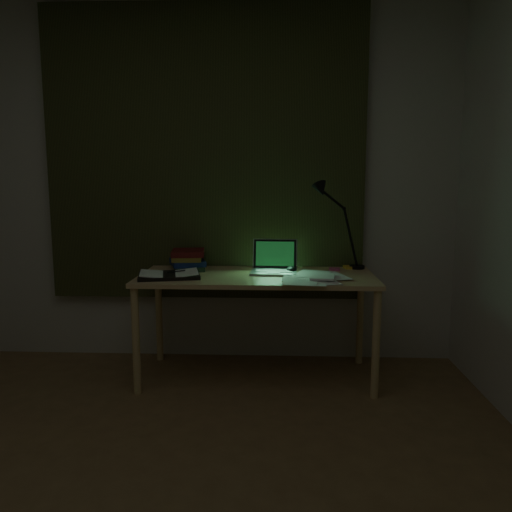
% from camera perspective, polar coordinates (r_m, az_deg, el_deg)
% --- Properties ---
extents(wall_back, '(3.50, 0.00, 2.50)m').
position_cam_1_polar(wall_back, '(3.56, -5.75, 8.16)').
color(wall_back, beige).
rests_on(wall_back, ground).
extents(curtain, '(2.20, 0.06, 2.00)m').
position_cam_1_polar(curtain, '(3.53, -5.90, 11.41)').
color(curtain, '#31341A').
rests_on(curtain, wall_back).
extents(desk, '(1.49, 0.65, 0.68)m').
position_cam_1_polar(desk, '(3.25, 0.10, -8.06)').
color(desk, tan).
rests_on(desk, floor).
extents(laptop, '(0.31, 0.35, 0.21)m').
position_cam_1_polar(laptop, '(3.21, 2.05, -0.14)').
color(laptop, '#B0B0B5').
rests_on(laptop, desk).
extents(open_textbook, '(0.42, 0.34, 0.03)m').
position_cam_1_polar(open_textbook, '(3.14, -9.90, -2.11)').
color(open_textbook, white).
rests_on(open_textbook, desk).
extents(book_stack, '(0.26, 0.29, 0.14)m').
position_cam_1_polar(book_stack, '(3.39, -7.69, -0.39)').
color(book_stack, white).
rests_on(book_stack, desk).
extents(loose_papers, '(0.42, 0.44, 0.02)m').
position_cam_1_polar(loose_papers, '(3.06, 6.69, -2.45)').
color(loose_papers, white).
rests_on(loose_papers, desk).
extents(mouse, '(0.07, 0.11, 0.04)m').
position_cam_1_polar(mouse, '(3.27, 4.07, -1.52)').
color(mouse, black).
rests_on(mouse, desk).
extents(sticky_yellow, '(0.10, 0.10, 0.02)m').
position_cam_1_polar(sticky_yellow, '(3.47, 10.74, -1.26)').
color(sticky_yellow, yellow).
rests_on(sticky_yellow, desk).
extents(sticky_pink, '(0.08, 0.08, 0.02)m').
position_cam_1_polar(sticky_pink, '(3.37, 8.95, -1.50)').
color(sticky_pink, '#D9548D').
rests_on(sticky_pink, desk).
extents(desk_lamp, '(0.41, 0.34, 0.56)m').
position_cam_1_polar(desk_lamp, '(3.43, 11.59, 3.18)').
color(desk_lamp, black).
rests_on(desk_lamp, desk).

